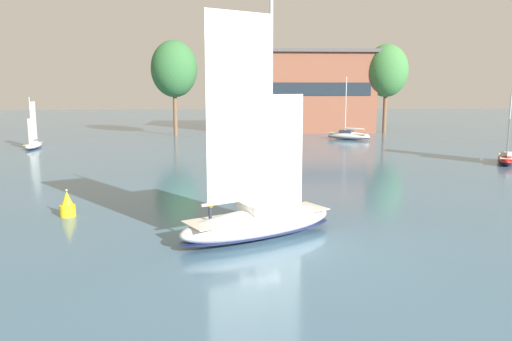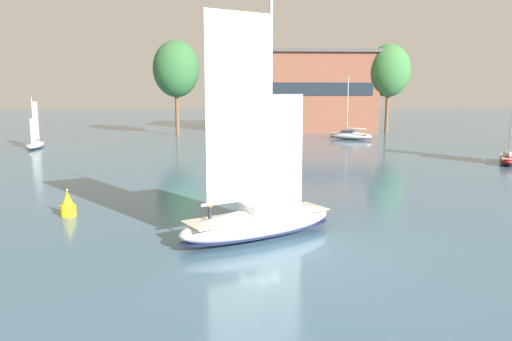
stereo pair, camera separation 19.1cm
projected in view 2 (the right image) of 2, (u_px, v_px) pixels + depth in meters
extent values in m
plane|color=#42667F|center=(259.00, 237.00, 31.45)|extent=(400.00, 400.00, 0.00)
cube|color=brown|center=(303.00, 93.00, 111.43)|extent=(29.81, 17.23, 16.71)
cube|color=#1E2833|center=(309.00, 89.00, 102.72)|extent=(26.83, 0.10, 2.67)
cube|color=#514C4C|center=(303.00, 53.00, 110.02)|extent=(31.01, 18.43, 0.70)
cylinder|color=brown|center=(177.00, 110.00, 99.47)|extent=(0.81, 0.81, 10.09)
ellipsoid|color=#336B38|center=(176.00, 69.00, 98.16)|extent=(9.08, 9.08, 11.10)
cylinder|color=brown|center=(387.00, 109.00, 106.20)|extent=(0.80, 0.80, 10.01)
ellipsoid|color=#3D7A3D|center=(389.00, 71.00, 104.89)|extent=(9.01, 9.01, 11.01)
ellipsoid|color=silver|center=(259.00, 223.00, 31.30)|extent=(10.92, 7.95, 1.84)
ellipsoid|color=#19234C|center=(259.00, 231.00, 31.38)|extent=(11.03, 8.03, 0.22)
cube|color=beige|center=(259.00, 215.00, 31.21)|extent=(9.55, 6.89, 0.06)
cube|color=silver|center=(266.00, 207.00, 31.43)|extent=(3.68, 3.34, 0.76)
cylinder|color=silver|center=(271.00, 105.00, 30.57)|extent=(0.22, 0.22, 13.53)
cylinder|color=silver|center=(237.00, 201.00, 30.20)|extent=(4.33, 2.55, 0.18)
cube|color=white|center=(239.00, 108.00, 29.40)|extent=(3.92, 2.22, 11.09)
cube|color=white|center=(287.00, 153.00, 31.75)|extent=(2.09, 1.19, 7.44)
cylinder|color=#232838|center=(210.00, 214.00, 29.71)|extent=(0.27, 0.27, 0.85)
cylinder|color=gold|center=(210.00, 201.00, 29.59)|extent=(0.46, 0.46, 0.65)
sphere|color=tan|center=(209.00, 194.00, 29.52)|extent=(0.24, 0.24, 0.24)
ellipsoid|color=maroon|center=(508.00, 159.00, 62.26)|extent=(4.91, 6.96, 1.17)
ellipsoid|color=#19234C|center=(508.00, 162.00, 62.31)|extent=(4.96, 7.03, 0.14)
cube|color=beige|center=(508.00, 156.00, 62.20)|extent=(4.26, 6.09, 0.06)
cube|color=beige|center=(509.00, 154.00, 61.85)|extent=(2.09, 2.33, 0.48)
cylinder|color=silver|center=(512.00, 122.00, 61.01)|extent=(0.14, 0.14, 8.58)
cylinder|color=silver|center=(509.00, 150.00, 62.97)|extent=(1.55, 2.78, 0.12)
cube|color=white|center=(511.00, 122.00, 62.29)|extent=(1.36, 2.52, 7.03)
cube|color=white|center=(511.00, 138.00, 60.55)|extent=(0.73, 1.34, 4.72)
ellipsoid|color=silver|center=(36.00, 145.00, 77.97)|extent=(1.76, 5.80, 0.98)
ellipsoid|color=#19234C|center=(36.00, 147.00, 78.01)|extent=(1.78, 5.86, 0.12)
cube|color=beige|center=(36.00, 144.00, 77.92)|extent=(1.48, 5.10, 0.06)
cube|color=silver|center=(35.00, 142.00, 77.60)|extent=(1.17, 1.64, 0.40)
cylinder|color=silver|center=(33.00, 120.00, 76.88)|extent=(0.12, 0.12, 7.20)
cylinder|color=silver|center=(37.00, 139.00, 78.65)|extent=(0.16, 2.60, 0.10)
cube|color=silver|center=(36.00, 120.00, 78.07)|extent=(0.09, 2.39, 5.91)
cube|color=silver|center=(32.00, 131.00, 76.42)|extent=(0.06, 1.27, 3.96)
ellipsoid|color=white|center=(350.00, 136.00, 91.80)|extent=(8.09, 6.52, 1.40)
ellipsoid|color=#19234C|center=(350.00, 138.00, 91.87)|extent=(8.17, 6.58, 0.17)
cube|color=beige|center=(350.00, 134.00, 91.74)|extent=(7.06, 5.66, 0.06)
cube|color=#333D4C|center=(348.00, 132.00, 91.89)|extent=(2.81, 2.62, 0.57)
cylinder|color=silver|center=(348.00, 105.00, 91.23)|extent=(0.16, 0.16, 10.27)
cylinder|color=silver|center=(357.00, 129.00, 90.99)|extent=(3.14, 2.19, 0.14)
cylinder|color=white|center=(357.00, 129.00, 90.98)|extent=(2.88, 2.05, 0.22)
cylinder|color=yellow|center=(68.00, 210.00, 36.65)|extent=(1.13, 1.13, 0.85)
cone|color=yellow|center=(67.00, 198.00, 36.50)|extent=(0.85, 0.85, 1.03)
sphere|color=#F2F266|center=(67.00, 190.00, 36.40)|extent=(0.16, 0.16, 0.16)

